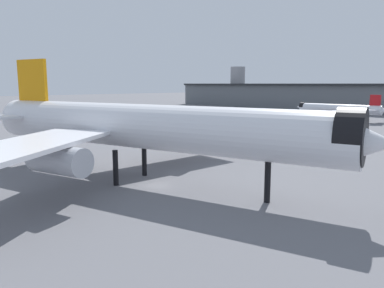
{
  "coord_description": "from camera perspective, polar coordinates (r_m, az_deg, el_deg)",
  "views": [
    {
      "loc": [
        43.92,
        -32.17,
        15.04
      ],
      "look_at": [
        5.22,
        2.27,
        6.66
      ],
      "focal_mm": 35.05,
      "sensor_mm": 36.0,
      "label": 1
    }
  ],
  "objects": [
    {
      "name": "airliner_far_taxiway",
      "position": [
        165.63,
        21.48,
        4.99
      ],
      "size": [
        37.78,
        34.29,
        10.8
      ],
      "rotation": [
        0.0,
        0.0,
        3.24
      ],
      "color": "silver",
      "rests_on": "ground"
    },
    {
      "name": "ground",
      "position": [
        56.48,
        -5.29,
        -6.3
      ],
      "size": [
        900.0,
        900.0,
        0.0
      ],
      "primitive_type": "plane",
      "color": "slate"
    },
    {
      "name": "terminal_building",
      "position": [
        221.25,
        23.48,
        6.53
      ],
      "size": [
        246.79,
        35.99,
        26.47
      ],
      "rotation": [
        0.0,
        0.0,
        0.02
      ],
      "color": "slate",
      "rests_on": "ground"
    },
    {
      "name": "airliner_near_gate",
      "position": [
        56.91,
        -7.44,
        2.52
      ],
      "size": [
        66.61,
        59.24,
        19.33
      ],
      "rotation": [
        0.0,
        0.0,
        0.32
      ],
      "color": "white",
      "rests_on": "ground"
    },
    {
      "name": "traffic_cone_near_nose",
      "position": [
        93.04,
        0.16,
        0.12
      ],
      "size": [
        0.62,
        0.62,
        0.78
      ],
      "primitive_type": "cone",
      "color": "#F2600C",
      "rests_on": "ground"
    },
    {
      "name": "baggage_cart_trailing",
      "position": [
        95.54,
        -9.18,
        0.6
      ],
      "size": [
        2.87,
        2.78,
        1.82
      ],
      "rotation": [
        0.0,
        0.0,
        0.62
      ],
      "color": "black",
      "rests_on": "ground"
    }
  ]
}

